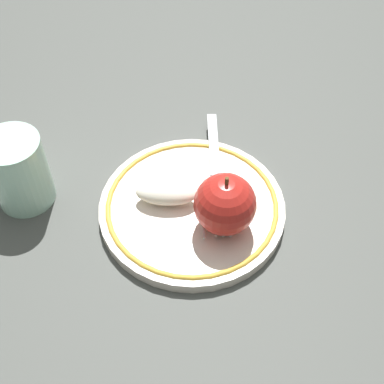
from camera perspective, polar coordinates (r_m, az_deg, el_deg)
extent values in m
plane|color=#4B4E4A|center=(0.61, 1.15, -3.33)|extent=(2.00, 2.00, 0.00)
cylinder|color=silver|center=(0.62, 0.00, -1.77)|extent=(0.21, 0.21, 0.01)
torus|color=gold|center=(0.61, 0.00, -1.38)|extent=(0.20, 0.20, 0.01)
sphere|color=red|center=(0.57, 3.54, -1.31)|extent=(0.07, 0.07, 0.07)
cylinder|color=brown|center=(0.54, 3.73, 1.15)|extent=(0.00, 0.00, 0.01)
ellipsoid|color=silver|center=(0.60, -2.76, -0.15)|extent=(0.04, 0.07, 0.02)
cube|color=silver|center=(0.67, 2.31, 5.16)|extent=(0.11, 0.03, 0.00)
cube|color=silver|center=(0.63, 2.57, 1.09)|extent=(0.02, 0.01, 0.00)
cube|color=silver|center=(0.60, 1.63, -2.09)|extent=(0.07, 0.02, 0.00)
cube|color=silver|center=(0.60, 2.39, -2.07)|extent=(0.07, 0.02, 0.00)
cube|color=silver|center=(0.60, 3.15, -2.06)|extent=(0.07, 0.02, 0.00)
cube|color=silver|center=(0.60, 3.92, -2.05)|extent=(0.07, 0.02, 0.00)
cylinder|color=silver|center=(0.64, -17.87, 2.39)|extent=(0.07, 0.07, 0.09)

